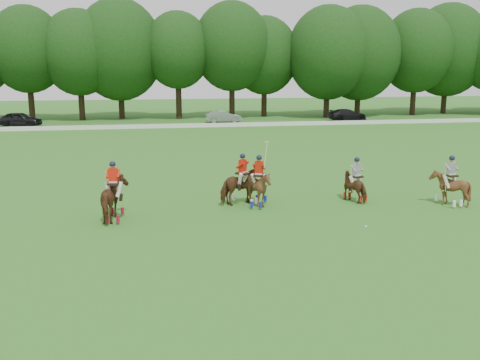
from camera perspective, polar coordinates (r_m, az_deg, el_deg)
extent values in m
plane|color=#28681D|center=(19.92, 2.77, -6.39)|extent=(180.00, 180.00, 0.00)
cylinder|color=black|center=(68.72, -21.38, 8.00)|extent=(0.70, 0.70, 4.98)
ellipsoid|color=black|center=(68.64, -21.76, 12.81)|extent=(8.80, 8.80, 10.12)
cylinder|color=black|center=(67.43, -16.56, 8.12)|extent=(0.70, 0.70, 4.64)
ellipsoid|color=black|center=(67.34, -16.85, 12.89)|extent=(8.80, 8.80, 10.13)
cylinder|color=black|center=(68.12, -12.54, 8.22)|extent=(0.70, 0.70, 4.31)
ellipsoid|color=black|center=(68.02, -12.78, 13.40)|extent=(10.67, 10.67, 12.27)
cylinder|color=black|center=(66.66, -6.56, 8.75)|extent=(0.70, 0.70, 5.24)
ellipsoid|color=black|center=(66.59, -6.68, 13.60)|extent=(8.06, 8.06, 9.26)
cylinder|color=black|center=(67.65, -0.87, 8.84)|extent=(0.70, 0.70, 5.19)
ellipsoid|color=black|center=(67.59, -0.88, 14.06)|extent=(9.50, 9.50, 10.92)
cylinder|color=black|center=(69.86, 2.58, 8.64)|extent=(0.70, 0.70, 4.48)
ellipsoid|color=black|center=(69.76, 2.63, 13.13)|extent=(8.60, 8.60, 9.89)
cylinder|color=black|center=(69.24, 9.21, 8.36)|extent=(0.70, 0.70, 4.21)
ellipsoid|color=black|center=(69.13, 9.38, 13.24)|extent=(10.11, 10.11, 11.63)
cylinder|color=black|center=(72.17, 12.43, 8.32)|extent=(0.70, 0.70, 4.07)
ellipsoid|color=black|center=(72.07, 12.65, 13.05)|extent=(10.46, 10.46, 12.03)
cylinder|color=black|center=(75.71, 17.98, 8.45)|extent=(0.70, 0.70, 4.79)
ellipsoid|color=black|center=(75.64, 18.28, 12.95)|extent=(9.47, 9.47, 10.89)
cylinder|color=black|center=(79.73, 20.94, 8.27)|extent=(0.70, 0.70, 4.44)
ellipsoid|color=black|center=(79.66, 21.28, 12.78)|extent=(10.84, 10.84, 12.47)
cube|color=white|center=(56.90, -5.81, 5.80)|extent=(120.00, 0.10, 0.44)
imported|color=black|center=(62.58, -22.44, 6.03)|extent=(4.83, 2.66, 1.55)
imported|color=gray|center=(61.83, -1.77, 6.76)|extent=(4.12, 1.56, 1.34)
imported|color=black|center=(65.70, 11.37, 6.85)|extent=(4.82, 2.23, 1.36)
imported|color=#462012|center=(22.78, -13.27, -1.99)|extent=(1.18, 2.23, 1.81)
cube|color=black|center=(22.63, -13.35, -0.35)|extent=(0.49, 0.60, 0.08)
cylinder|color=tan|center=(22.70, -14.09, -0.55)|extent=(0.05, 0.21, 1.29)
imported|color=#462012|center=(24.68, 0.27, -0.71)|extent=(2.21, 2.23, 1.71)
cube|color=black|center=(24.55, 0.27, 0.72)|extent=(0.71, 0.70, 0.08)
cylinder|color=tan|center=(24.82, 0.63, 0.65)|extent=(0.18, 0.16, 1.29)
imported|color=#462012|center=(24.42, 2.03, -0.89)|extent=(1.84, 1.93, 1.68)
cube|color=black|center=(24.29, 2.04, 0.53)|extent=(0.62, 0.69, 0.08)
cylinder|color=tan|center=(24.07, 2.76, 2.64)|extent=(0.33, 0.72, 1.08)
imported|color=#462012|center=(25.94, 12.23, -0.72)|extent=(1.39, 1.81, 1.39)
cube|color=black|center=(25.84, 12.28, 0.38)|extent=(0.64, 0.69, 0.08)
cylinder|color=tan|center=(25.64, 11.83, 0.13)|extent=(0.12, 0.20, 1.29)
imported|color=#462012|center=(26.45, 21.45, -0.79)|extent=(1.54, 1.67, 1.62)
cube|color=black|center=(26.33, 21.55, 0.47)|extent=(0.53, 0.63, 0.08)
cylinder|color=tan|center=(26.15, 21.04, 0.25)|extent=(0.07, 0.21, 1.29)
sphere|color=white|center=(21.92, 13.29, -4.86)|extent=(0.09, 0.09, 0.09)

